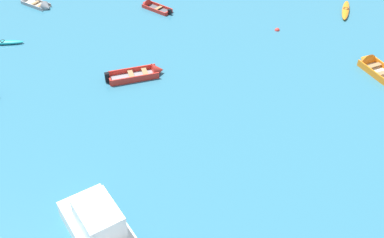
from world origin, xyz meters
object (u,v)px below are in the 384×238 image
at_px(kayak_orange_foreground_center, 346,10).
at_px(mooring_buoy_between_boats_left, 277,30).
at_px(rowboat_red_cluster_inner, 145,73).
at_px(rowboat_grey_outer_left, 42,6).
at_px(rowboat_orange_far_back, 372,66).
at_px(kayak_turquoise_cluster_outer, 3,42).
at_px(rowboat_red_near_camera, 151,6).

height_order(kayak_orange_foreground_center, mooring_buoy_between_boats_left, kayak_orange_foreground_center).
xyz_separation_m(rowboat_red_cluster_inner, mooring_buoy_between_boats_left, (8.52, 7.18, -0.20)).
height_order(rowboat_red_cluster_inner, mooring_buoy_between_boats_left, rowboat_red_cluster_inner).
bearing_deg(kayak_orange_foreground_center, rowboat_grey_outer_left, -174.39).
bearing_deg(rowboat_orange_far_back, rowboat_grey_outer_left, 166.99).
bearing_deg(mooring_buoy_between_boats_left, rowboat_red_cluster_inner, -139.88).
relative_size(rowboat_orange_far_back, rowboat_red_cluster_inner, 1.00).
xyz_separation_m(rowboat_grey_outer_left, kayak_orange_foreground_center, (24.16, 2.37, 0.03)).
xyz_separation_m(rowboat_orange_far_back, rowboat_grey_outer_left, (-24.90, 5.75, -0.07)).
distance_m(rowboat_grey_outer_left, mooring_buoy_between_boats_left, 18.81).
distance_m(rowboat_grey_outer_left, kayak_turquoise_cluster_outer, 5.93).
relative_size(rowboat_orange_far_back, rowboat_grey_outer_left, 1.25).
bearing_deg(kayak_orange_foreground_center, kayak_turquoise_cluster_outer, -161.56).
relative_size(rowboat_red_near_camera, rowboat_red_cluster_inner, 0.77).
xyz_separation_m(rowboat_orange_far_back, mooring_buoy_between_boats_left, (-6.14, 4.39, -0.20)).
distance_m(rowboat_red_near_camera, kayak_orange_foreground_center, 15.55).
distance_m(rowboat_red_near_camera, kayak_turquoise_cluster_outer, 11.68).
xyz_separation_m(rowboat_grey_outer_left, kayak_turquoise_cluster_outer, (-0.65, -5.90, 0.00)).
bearing_deg(rowboat_grey_outer_left, kayak_orange_foreground_center, 5.61).
bearing_deg(rowboat_grey_outer_left, rowboat_orange_far_back, -13.01).
xyz_separation_m(rowboat_grey_outer_left, mooring_buoy_between_boats_left, (18.76, -1.36, -0.13)).
distance_m(rowboat_orange_far_back, kayak_turquoise_cluster_outer, 25.55).
bearing_deg(mooring_buoy_between_boats_left, rowboat_orange_far_back, -35.57).
bearing_deg(rowboat_orange_far_back, mooring_buoy_between_boats_left, 144.43).
bearing_deg(rowboat_grey_outer_left, rowboat_red_cluster_inner, -39.83).
distance_m(rowboat_red_cluster_inner, mooring_buoy_between_boats_left, 11.15).
bearing_deg(rowboat_red_cluster_inner, rowboat_grey_outer_left, 140.17).
xyz_separation_m(rowboat_red_near_camera, kayak_orange_foreground_center, (15.51, 1.21, 0.02)).
bearing_deg(rowboat_grey_outer_left, mooring_buoy_between_boats_left, -4.14).
bearing_deg(rowboat_red_near_camera, rowboat_grey_outer_left, -172.33).
height_order(rowboat_red_near_camera, rowboat_orange_far_back, rowboat_orange_far_back).
bearing_deg(rowboat_red_cluster_inner, mooring_buoy_between_boats_left, 40.12).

